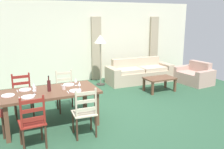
% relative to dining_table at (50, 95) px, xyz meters
% --- Properties ---
extents(ground_plane, '(9.60, 9.60, 0.02)m').
position_rel_dining_table_xyz_m(ground_plane, '(1.41, 0.02, -0.67)').
color(ground_plane, '#2B5138').
extents(wall_far, '(9.60, 0.16, 2.70)m').
position_rel_dining_table_xyz_m(wall_far, '(1.41, 3.32, 0.69)').
color(wall_far, beige).
rests_on(wall_far, ground_plane).
extents(curtain_panel_left, '(0.35, 0.08, 2.20)m').
position_rel_dining_table_xyz_m(curtain_panel_left, '(2.24, 3.18, 0.44)').
color(curtain_panel_left, tan).
rests_on(curtain_panel_left, ground_plane).
extents(curtain_panel_right, '(0.35, 0.08, 2.20)m').
position_rel_dining_table_xyz_m(curtain_panel_right, '(4.64, 3.18, 0.44)').
color(curtain_panel_right, tan).
rests_on(curtain_panel_right, ground_plane).
extents(dining_table, '(1.90, 0.96, 0.75)m').
position_rel_dining_table_xyz_m(dining_table, '(0.00, 0.00, 0.00)').
color(dining_table, brown).
rests_on(dining_table, ground_plane).
extents(dining_chair_near_left, '(0.44, 0.42, 0.96)m').
position_rel_dining_table_xyz_m(dining_chair_near_left, '(-0.46, -0.78, -0.19)').
color(dining_chair_near_left, maroon).
rests_on(dining_chair_near_left, ground_plane).
extents(dining_chair_near_right, '(0.45, 0.43, 0.96)m').
position_rel_dining_table_xyz_m(dining_chair_near_right, '(0.47, -0.74, -0.19)').
color(dining_chair_near_right, beige).
rests_on(dining_chair_near_right, ground_plane).
extents(dining_chair_far_left, '(0.43, 0.41, 0.96)m').
position_rel_dining_table_xyz_m(dining_chair_far_left, '(-0.47, 0.79, -0.19)').
color(dining_chair_far_left, maroon).
rests_on(dining_chair_far_left, ground_plane).
extents(dining_chair_far_right, '(0.44, 0.43, 0.96)m').
position_rel_dining_table_xyz_m(dining_chair_far_right, '(0.49, 0.73, -0.19)').
color(dining_chair_far_right, beige).
rests_on(dining_chair_far_right, ground_plane).
extents(dinner_plate_near_left, '(0.24, 0.24, 0.02)m').
position_rel_dining_table_xyz_m(dinner_plate_near_left, '(-0.45, -0.25, 0.10)').
color(dinner_plate_near_left, white).
rests_on(dinner_plate_near_left, dining_table).
extents(fork_near_left, '(0.02, 0.17, 0.01)m').
position_rel_dining_table_xyz_m(fork_near_left, '(-0.60, -0.25, 0.09)').
color(fork_near_left, silver).
rests_on(fork_near_left, dining_table).
extents(dinner_plate_near_right, '(0.24, 0.24, 0.02)m').
position_rel_dining_table_xyz_m(dinner_plate_near_right, '(0.45, -0.25, 0.10)').
color(dinner_plate_near_right, white).
rests_on(dinner_plate_near_right, dining_table).
extents(fork_near_right, '(0.02, 0.17, 0.01)m').
position_rel_dining_table_xyz_m(fork_near_right, '(0.30, -0.25, 0.09)').
color(fork_near_right, silver).
rests_on(fork_near_right, dining_table).
extents(dinner_plate_far_left, '(0.24, 0.24, 0.02)m').
position_rel_dining_table_xyz_m(dinner_plate_far_left, '(-0.45, 0.25, 0.10)').
color(dinner_plate_far_left, white).
rests_on(dinner_plate_far_left, dining_table).
extents(fork_far_left, '(0.02, 0.17, 0.01)m').
position_rel_dining_table_xyz_m(fork_far_left, '(-0.60, 0.25, 0.09)').
color(fork_far_left, silver).
rests_on(fork_far_left, dining_table).
extents(dinner_plate_far_right, '(0.24, 0.24, 0.02)m').
position_rel_dining_table_xyz_m(dinner_plate_far_right, '(0.45, 0.25, 0.10)').
color(dinner_plate_far_right, white).
rests_on(dinner_plate_far_right, dining_table).
extents(fork_far_right, '(0.02, 0.17, 0.01)m').
position_rel_dining_table_xyz_m(fork_far_right, '(0.30, 0.25, 0.09)').
color(fork_far_right, silver).
rests_on(fork_far_right, dining_table).
extents(dinner_plate_head_west, '(0.24, 0.24, 0.02)m').
position_rel_dining_table_xyz_m(dinner_plate_head_west, '(-0.78, -0.00, 0.10)').
color(dinner_plate_head_west, white).
rests_on(dinner_plate_head_west, dining_table).
extents(wine_bottle, '(0.07, 0.07, 0.32)m').
position_rel_dining_table_xyz_m(wine_bottle, '(-0.02, -0.03, 0.20)').
color(wine_bottle, '#471919').
rests_on(wine_bottle, dining_table).
extents(wine_glass_near_left, '(0.06, 0.06, 0.16)m').
position_rel_dining_table_xyz_m(wine_glass_near_left, '(-0.32, -0.13, 0.20)').
color(wine_glass_near_left, white).
rests_on(wine_glass_near_left, dining_table).
extents(wine_glass_near_right, '(0.06, 0.06, 0.16)m').
position_rel_dining_table_xyz_m(wine_glass_near_right, '(0.57, -0.14, 0.20)').
color(wine_glass_near_right, white).
rests_on(wine_glass_near_right, dining_table).
extents(wine_glass_far_left, '(0.06, 0.06, 0.16)m').
position_rel_dining_table_xyz_m(wine_glass_far_left, '(-0.29, 0.14, 0.20)').
color(wine_glass_far_left, white).
rests_on(wine_glass_far_left, dining_table).
extents(wine_glass_far_right, '(0.06, 0.06, 0.16)m').
position_rel_dining_table_xyz_m(wine_glass_far_right, '(0.58, 0.15, 0.20)').
color(wine_glass_far_right, white).
rests_on(wine_glass_far_right, dining_table).
extents(coffee_cup_primary, '(0.07, 0.07, 0.09)m').
position_rel_dining_table_xyz_m(coffee_cup_primary, '(0.27, -0.04, 0.13)').
color(coffee_cup_primary, beige).
rests_on(coffee_cup_primary, dining_table).
extents(coffee_cup_secondary, '(0.07, 0.07, 0.09)m').
position_rel_dining_table_xyz_m(coffee_cup_secondary, '(-0.29, 0.07, 0.13)').
color(coffee_cup_secondary, beige).
rests_on(coffee_cup_secondary, dining_table).
extents(couch, '(2.30, 0.85, 0.80)m').
position_rel_dining_table_xyz_m(couch, '(3.44, 2.26, -0.37)').
color(couch, '#BFA88D').
rests_on(couch, ground_plane).
extents(coffee_table, '(0.90, 0.56, 0.42)m').
position_rel_dining_table_xyz_m(coffee_table, '(3.43, 1.04, -0.31)').
color(coffee_table, brown).
rests_on(coffee_table, ground_plane).
extents(armchair_upholstered, '(0.91, 1.23, 0.72)m').
position_rel_dining_table_xyz_m(armchair_upholstered, '(5.06, 1.30, -0.41)').
color(armchair_upholstered, tan).
rests_on(armchair_upholstered, ground_plane).
extents(standing_lamp, '(0.40, 0.40, 1.64)m').
position_rel_dining_table_xyz_m(standing_lamp, '(2.09, 2.44, 0.75)').
color(standing_lamp, '#332D28').
rests_on(standing_lamp, ground_plane).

